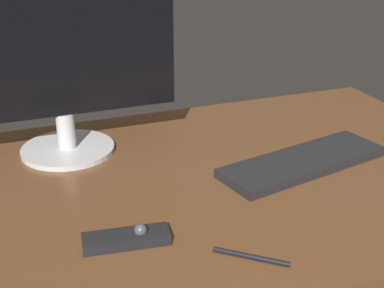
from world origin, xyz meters
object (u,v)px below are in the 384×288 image
object	(u,v)px
monitor	(59,59)
keyboard	(304,162)
media_remote	(127,238)
pen	(251,257)

from	to	relation	value
monitor	keyboard	bearing A→B (deg)	-29.15
monitor	media_remote	size ratio (longest dim) A/B	3.40
monitor	media_remote	bearing A→B (deg)	-85.51
keyboard	pen	world-z (taller)	keyboard
monitor	pen	xyz separation A→B (cm)	(21.64, -54.05, -22.04)
keyboard	media_remote	size ratio (longest dim) A/B	2.59
media_remote	pen	bearing A→B (deg)	-26.02
keyboard	media_remote	distance (cm)	47.40
monitor	media_remote	xyz separation A→B (cm)	(3.60, -42.40, -21.43)
media_remote	pen	xyz separation A→B (cm)	(18.03, -11.65, -0.61)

